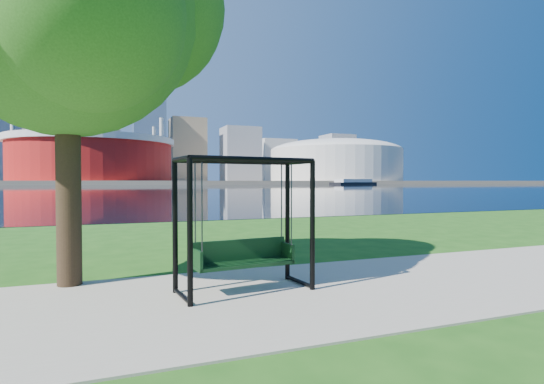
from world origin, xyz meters
TOP-DOWN VIEW (x-y plane):
  - ground at (0.00, 0.00)m, footprint 900.00×900.00m
  - path at (0.00, -0.50)m, footprint 120.00×4.00m
  - river at (0.00, 102.00)m, footprint 900.00×180.00m
  - far_bank at (0.00, 306.00)m, footprint 900.00×228.00m
  - stadium at (-10.00, 235.00)m, footprint 83.00×83.00m
  - arena at (135.00, 235.00)m, footprint 84.00×84.00m
  - skyline at (-4.27, 319.39)m, footprint 392.00×66.00m
  - swing at (-0.60, -0.10)m, footprint 2.15×1.10m
  - barge at (113.40, 178.74)m, footprint 29.11×15.97m

SIDE VIEW (x-z plane):
  - ground at x=0.00m, z-range 0.00..0.00m
  - river at x=0.00m, z-range 0.00..0.02m
  - path at x=0.00m, z-range 0.00..0.03m
  - far_bank at x=0.00m, z-range 0.00..2.00m
  - swing at x=-0.60m, z-range -0.04..2.08m
  - barge at x=113.40m, z-range -0.13..2.69m
  - stadium at x=-10.00m, z-range -1.77..30.23m
  - arena at x=135.00m, z-range 2.59..29.15m
  - skyline at x=-4.27m, z-range -12.36..84.14m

